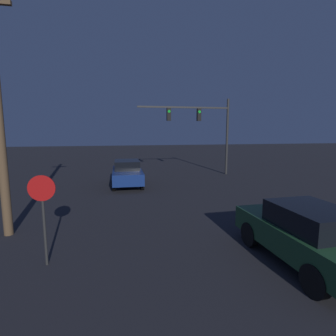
{
  "coord_description": "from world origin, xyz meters",
  "views": [
    {
      "loc": [
        -2.39,
        1.71,
        3.37
      ],
      "look_at": [
        0.0,
        13.83,
        1.58
      ],
      "focal_mm": 28.0,
      "sensor_mm": 36.0,
      "label": 1
    }
  ],
  "objects_px": {
    "car_near": "(306,234)",
    "traffic_signal_mast": "(203,123)",
    "car_far": "(127,173)",
    "stop_sign": "(43,204)"
  },
  "relations": [
    {
      "from": "car_near",
      "to": "traffic_signal_mast",
      "type": "xyz_separation_m",
      "value": [
        1.75,
        13.31,
        3.09
      ]
    },
    {
      "from": "car_far",
      "to": "stop_sign",
      "type": "height_order",
      "value": "stop_sign"
    },
    {
      "from": "traffic_signal_mast",
      "to": "stop_sign",
      "type": "distance_m",
      "value": 14.76
    },
    {
      "from": "car_near",
      "to": "car_far",
      "type": "relative_size",
      "value": 1.01
    },
    {
      "from": "traffic_signal_mast",
      "to": "stop_sign",
      "type": "xyz_separation_m",
      "value": [
        -8.16,
        -12.08,
        -2.31
      ]
    },
    {
      "from": "car_near",
      "to": "traffic_signal_mast",
      "type": "height_order",
      "value": "traffic_signal_mast"
    },
    {
      "from": "car_near",
      "to": "car_far",
      "type": "height_order",
      "value": "same"
    },
    {
      "from": "stop_sign",
      "to": "car_far",
      "type": "bearing_deg",
      "value": 75.32
    },
    {
      "from": "traffic_signal_mast",
      "to": "car_near",
      "type": "bearing_deg",
      "value": -97.49
    },
    {
      "from": "car_near",
      "to": "car_far",
      "type": "distance_m",
      "value": 11.16
    }
  ]
}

